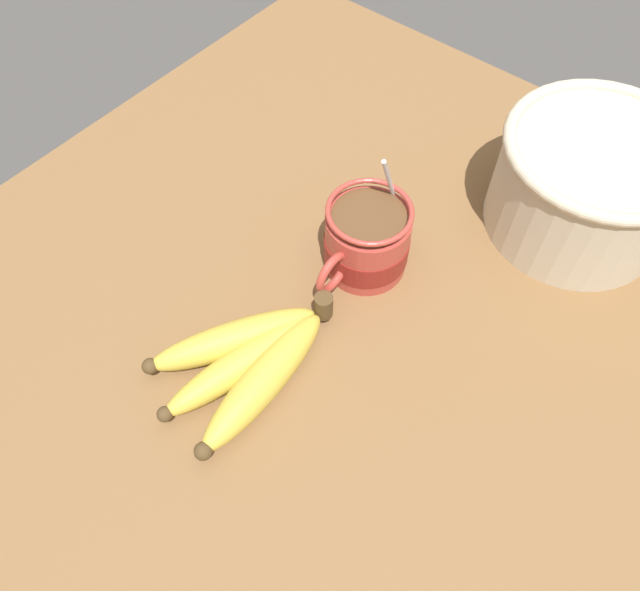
% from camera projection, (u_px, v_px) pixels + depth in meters
% --- Properties ---
extents(table, '(0.94, 0.94, 0.03)m').
position_uv_depth(table, '(360.00, 322.00, 0.69)').
color(table, brown).
rests_on(table, ground).
extents(coffee_mug, '(0.15, 0.10, 0.15)m').
position_uv_depth(coffee_mug, '(366.00, 241.00, 0.69)').
color(coffee_mug, '#B23D33').
rests_on(coffee_mug, table).
extents(banana_bunch, '(0.21, 0.14, 0.04)m').
position_uv_depth(banana_bunch, '(248.00, 361.00, 0.63)').
color(banana_bunch, '#4C381E').
rests_on(banana_bunch, table).
extents(woven_basket, '(0.22, 0.22, 0.13)m').
position_uv_depth(woven_basket, '(588.00, 183.00, 0.70)').
color(woven_basket, beige).
rests_on(woven_basket, table).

